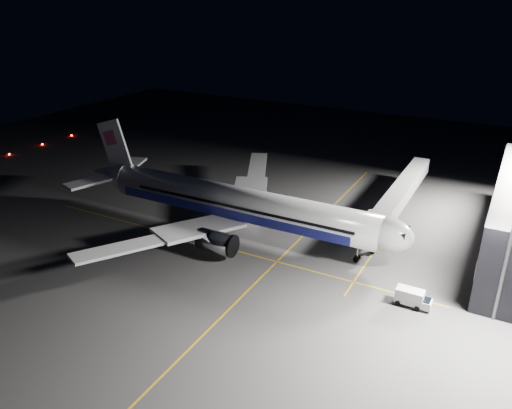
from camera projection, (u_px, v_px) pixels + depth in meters
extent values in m
plane|color=#4C4C4F|center=(239.00, 232.00, 84.36)|extent=(200.00, 200.00, 0.00)
cube|color=gold|center=(293.00, 245.00, 79.99)|extent=(0.25, 80.00, 0.01)
cube|color=gold|center=(221.00, 247.00, 79.51)|extent=(70.00, 0.25, 0.01)
cube|color=gold|center=(384.00, 237.00, 82.83)|extent=(0.25, 40.00, 0.01)
cylinder|color=silver|center=(239.00, 203.00, 82.27)|extent=(48.00, 5.60, 5.60)
ellipsoid|color=silver|center=(383.00, 234.00, 71.78)|extent=(8.96, 5.60, 5.60)
cube|color=black|center=(400.00, 232.00, 70.38)|extent=(2.20, 3.40, 0.90)
cone|color=silver|center=(109.00, 174.00, 94.61)|extent=(9.00, 5.49, 5.49)
cube|color=navy|center=(242.00, 202.00, 85.31)|extent=(42.24, 0.25, 1.50)
cube|color=navy|center=(225.00, 213.00, 80.82)|extent=(42.24, 0.25, 1.50)
cube|color=silver|center=(249.00, 194.00, 90.46)|extent=(11.36, 15.23, 1.53)
cube|color=silver|center=(199.00, 228.00, 77.53)|extent=(11.36, 15.23, 1.53)
cube|color=silver|center=(258.00, 165.00, 102.41)|extent=(8.57, 13.22, 1.31)
cube|color=silver|center=(118.00, 249.00, 69.27)|extent=(8.57, 13.22, 1.31)
cube|color=silver|center=(130.00, 165.00, 98.48)|extent=(6.20, 9.67, 0.45)
cube|color=silver|center=(91.00, 181.00, 90.07)|extent=(6.20, 9.67, 0.45)
cube|color=white|center=(115.00, 146.00, 91.28)|extent=(7.53, 0.40, 10.28)
cube|color=#C6437D|center=(111.00, 138.00, 91.08)|extent=(3.22, 0.55, 3.22)
cylinder|color=#B7B7BF|center=(270.00, 201.00, 90.11)|extent=(5.60, 3.40, 3.40)
cylinder|color=#B7B7BF|center=(216.00, 242.00, 75.56)|extent=(5.60, 3.40, 3.40)
cylinder|color=#9999A0|center=(357.00, 254.00, 74.91)|extent=(0.26, 0.26, 2.50)
cylinder|color=black|center=(357.00, 258.00, 75.22)|extent=(0.90, 0.70, 0.90)
cylinder|color=#9999A0|center=(237.00, 213.00, 88.66)|extent=(0.26, 0.26, 2.50)
cylinder|color=#9999A0|center=(210.00, 232.00, 81.71)|extent=(0.26, 0.26, 2.50)
cylinder|color=black|center=(237.00, 216.00, 88.93)|extent=(1.10, 1.60, 1.10)
cylinder|color=black|center=(211.00, 236.00, 81.98)|extent=(1.10, 1.60, 1.10)
cube|color=#4D4537|center=(489.00, 218.00, 77.56)|extent=(0.15, 36.00, 3.00)
cube|color=#B2B2B7|center=(402.00, 191.00, 89.14)|extent=(3.00, 33.90, 2.80)
cube|color=#B2B2B7|center=(377.00, 225.00, 76.33)|extent=(3.60, 3.20, 3.40)
cylinder|color=#9999A0|center=(375.00, 243.00, 77.53)|extent=(0.70, 0.70, 3.10)
cylinder|color=black|center=(373.00, 252.00, 77.28)|extent=(0.70, 0.30, 0.70)
cylinder|color=black|center=(376.00, 247.00, 78.73)|extent=(0.70, 0.30, 0.70)
cylinder|color=#59595E|center=(509.00, 248.00, 58.08)|extent=(0.44, 0.44, 20.00)
sphere|color=#FF140A|center=(9.00, 154.00, 123.83)|extent=(0.44, 0.44, 0.44)
sphere|color=#FF140A|center=(42.00, 144.00, 131.92)|extent=(0.44, 0.44, 0.44)
sphere|color=#FF140A|center=(72.00, 135.00, 140.00)|extent=(0.44, 0.44, 0.44)
cube|color=white|center=(410.00, 296.00, 64.29)|extent=(3.53, 1.79, 1.93)
cube|color=white|center=(426.00, 304.00, 63.56)|extent=(1.42, 1.68, 1.05)
cube|color=black|center=(426.00, 301.00, 63.39)|extent=(1.07, 1.50, 0.44)
cylinder|color=black|center=(420.00, 302.00, 64.88)|extent=(0.70, 0.23, 0.70)
cylinder|color=black|center=(417.00, 309.00, 63.40)|extent=(0.70, 0.23, 0.70)
cylinder|color=black|center=(401.00, 297.00, 65.98)|extent=(0.70, 0.23, 0.70)
cylinder|color=black|center=(397.00, 304.00, 64.50)|extent=(0.70, 0.23, 0.70)
cube|color=black|center=(261.00, 208.00, 91.44)|extent=(2.84, 1.90, 1.25)
cube|color=black|center=(261.00, 204.00, 91.13)|extent=(1.21, 1.21, 0.68)
sphere|color=#FFF2CC|center=(257.00, 210.00, 90.91)|extent=(0.30, 0.30, 0.30)
sphere|color=#FFF2CC|center=(262.00, 211.00, 90.48)|extent=(0.30, 0.30, 0.30)
cylinder|color=black|center=(269.00, 210.00, 92.06)|extent=(0.70, 0.30, 0.68)
cylinder|color=black|center=(264.00, 214.00, 90.45)|extent=(0.70, 0.30, 0.68)
cylinder|color=black|center=(259.00, 208.00, 92.83)|extent=(0.70, 0.30, 0.68)
cylinder|color=black|center=(254.00, 212.00, 91.22)|extent=(0.70, 0.30, 0.68)
cone|color=#F0560A|center=(274.00, 227.00, 85.54)|extent=(0.36, 0.36, 0.54)
cone|color=#F0560A|center=(244.00, 216.00, 89.59)|extent=(0.44, 0.44, 0.67)
cone|color=#F0560A|center=(289.00, 205.00, 94.38)|extent=(0.46, 0.46, 0.69)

